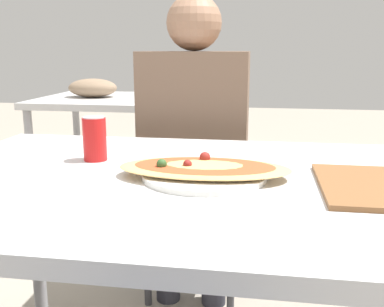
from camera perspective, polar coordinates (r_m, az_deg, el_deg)
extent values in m
cube|color=silver|center=(1.13, -1.54, -3.89)|extent=(1.38, 0.94, 0.04)
cylinder|color=#99999E|center=(1.83, -19.24, -9.80)|extent=(0.05, 0.05, 0.68)
cube|color=#2D3851|center=(1.91, 0.39, -5.14)|extent=(0.40, 0.40, 0.04)
cube|color=#2D3851|center=(2.03, 1.17, 2.16)|extent=(0.38, 0.03, 0.38)
cylinder|color=#38383D|center=(1.82, 5.00, -13.84)|extent=(0.03, 0.03, 0.41)
cylinder|color=#38383D|center=(1.87, -5.71, -13.09)|extent=(0.03, 0.03, 0.41)
cylinder|color=#38383D|center=(2.13, 5.65, -9.71)|extent=(0.03, 0.03, 0.41)
cylinder|color=#38383D|center=(2.17, -3.44, -9.20)|extent=(0.03, 0.03, 0.41)
cylinder|color=#2D2D38|center=(1.87, 2.82, -12.43)|extent=(0.10, 0.10, 0.45)
cylinder|color=#2D2D38|center=(1.90, -3.09, -12.03)|extent=(0.10, 0.10, 0.45)
cube|color=brown|center=(1.81, 0.26, 3.78)|extent=(0.43, 0.22, 0.57)
sphere|color=#997056|center=(1.79, 0.27, 16.27)|extent=(0.21, 0.21, 0.21)
cylinder|color=white|center=(1.11, 1.56, -2.76)|extent=(0.31, 0.31, 0.01)
ellipsoid|color=#E0AD66|center=(1.10, 1.56, -1.91)|extent=(0.43, 0.23, 0.02)
ellipsoid|color=#C14C28|center=(1.10, 1.57, -1.61)|extent=(0.35, 0.18, 0.01)
sphere|color=maroon|center=(1.09, -0.57, -1.35)|extent=(0.02, 0.02, 0.02)
sphere|color=#335928|center=(1.09, -3.86, -1.34)|extent=(0.03, 0.03, 0.03)
sphere|color=maroon|center=(1.16, 1.65, -0.47)|extent=(0.03, 0.03, 0.03)
cylinder|color=red|center=(1.30, -12.25, 1.79)|extent=(0.07, 0.07, 0.12)
cylinder|color=silver|center=(1.29, -12.39, 4.51)|extent=(0.06, 0.06, 0.00)
cube|color=silver|center=(2.97, -8.43, 6.65)|extent=(1.10, 0.80, 0.04)
ellipsoid|color=#8C7259|center=(3.03, -12.50, 8.14)|extent=(0.32, 0.24, 0.12)
cylinder|color=#99999E|center=(2.91, -19.71, -1.38)|extent=(0.05, 0.05, 0.68)
cylinder|color=#99999E|center=(2.59, 0.17, -2.33)|extent=(0.05, 0.05, 0.68)
cylinder|color=#99999E|center=(3.52, -14.35, 1.44)|extent=(0.05, 0.05, 0.68)
cylinder|color=#99999E|center=(3.26, 2.04, 0.93)|extent=(0.05, 0.05, 0.68)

